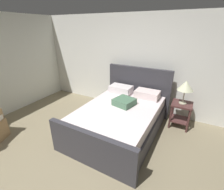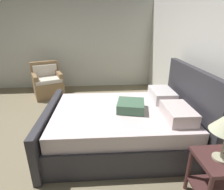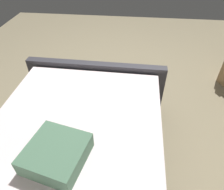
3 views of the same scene
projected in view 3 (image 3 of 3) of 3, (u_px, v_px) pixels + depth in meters
ground_plane at (110, 82)px, 3.28m from camera, size 5.82×5.95×0.02m
bed at (70, 168)px, 1.73m from camera, size 1.72×2.32×1.26m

